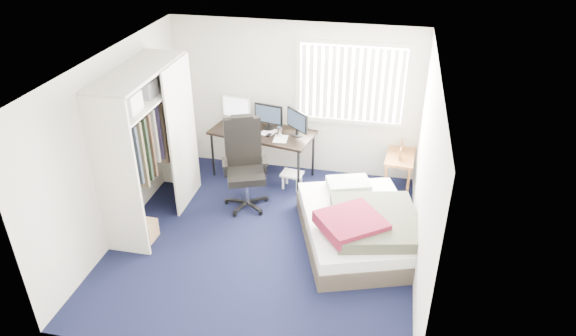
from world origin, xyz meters
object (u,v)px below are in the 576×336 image
(desk, at_px, (263,130))
(office_chair, at_px, (245,173))
(nightstand, at_px, (400,157))
(bed, at_px, (360,226))

(desk, bearing_deg, office_chair, -93.69)
(desk, xyz_separation_m, office_chair, (-0.06, -0.89, -0.30))
(office_chair, bearing_deg, desk, 86.31)
(nightstand, relative_size, bed, 0.39)
(desk, bearing_deg, nightstand, 2.48)
(nightstand, distance_m, bed, 1.71)
(nightstand, xyz_separation_m, bed, (-0.47, -1.62, -0.25))
(bed, bearing_deg, nightstand, 73.68)
(office_chair, height_order, nightstand, office_chair)
(desk, distance_m, office_chair, 0.94)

